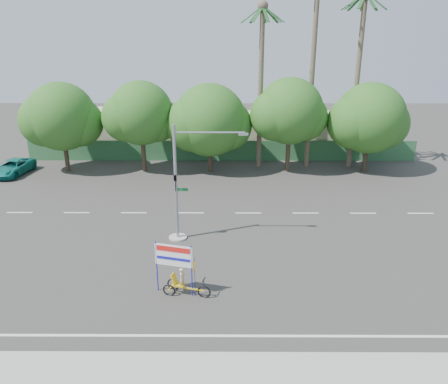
{
  "coord_description": "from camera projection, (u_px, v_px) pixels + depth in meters",
  "views": [
    {
      "loc": [
        0.43,
        -20.11,
        11.7
      ],
      "look_at": [
        0.33,
        2.62,
        3.5
      ],
      "focal_mm": 35.0,
      "sensor_mm": 36.0,
      "label": 1
    }
  ],
  "objects": [
    {
      "name": "tree_right",
      "position": [
        289.0,
        114.0,
        38.02
      ],
      "size": [
        6.9,
        5.8,
        8.36
      ],
      "color": "#473828",
      "rests_on": "ground"
    },
    {
      "name": "tree_left",
      "position": [
        141.0,
        115.0,
        38.14
      ],
      "size": [
        6.66,
        5.6,
        8.07
      ],
      "color": "#473828",
      "rests_on": "ground"
    },
    {
      "name": "tree_far_left",
      "position": [
        61.0,
        119.0,
        38.27
      ],
      "size": [
        7.14,
        6.0,
        7.96
      ],
      "color": "#473828",
      "rests_on": "ground"
    },
    {
      "name": "pickup_truck",
      "position": [
        13.0,
        167.0,
        38.6
      ],
      "size": [
        2.69,
        4.94,
        1.31
      ],
      "primitive_type": "imported",
      "rotation": [
        0.0,
        0.0,
        -0.11
      ],
      "color": "#11776D",
      "rests_on": "ground"
    },
    {
      "name": "building_right",
      "position": [
        297.0,
        133.0,
        46.7
      ],
      "size": [
        14.0,
        8.0,
        3.6
      ],
      "primitive_type": "cube",
      "color": "#BAB293",
      "rests_on": "ground"
    },
    {
      "name": "ground",
      "position": [
        218.0,
        272.0,
        22.89
      ],
      "size": [
        120.0,
        120.0,
        0.0
      ],
      "primitive_type": "plane",
      "color": "#33302D",
      "rests_on": "ground"
    },
    {
      "name": "palm_mid",
      "position": [
        359.0,
        63.0,
        37.99
      ],
      "size": [
        3.73,
        3.79,
        15.45
      ],
      "color": "#70604C",
      "rests_on": "ground"
    },
    {
      "name": "palm_tall",
      "position": [
        314.0,
        50.0,
        37.64
      ],
      "size": [
        3.73,
        3.79,
        17.45
      ],
      "color": "#70604C",
      "rests_on": "ground"
    },
    {
      "name": "building_left",
      "position": [
        129.0,
        131.0,
        46.71
      ],
      "size": [
        12.0,
        8.0,
        4.0
      ],
      "primitive_type": "cube",
      "color": "#BAB293",
      "rests_on": "ground"
    },
    {
      "name": "fence",
      "position": [
        222.0,
        151.0,
        42.77
      ],
      "size": [
        38.0,
        0.08,
        2.0
      ],
      "primitive_type": "cube",
      "color": "#336B3D",
      "rests_on": "ground"
    },
    {
      "name": "palm_short",
      "position": [
        261.0,
        69.0,
        38.21
      ],
      "size": [
        3.73,
        3.79,
        14.45
      ],
      "color": "#70604C",
      "rests_on": "ground"
    },
    {
      "name": "tree_center",
      "position": [
        209.0,
        122.0,
        38.31
      ],
      "size": [
        7.62,
        6.4,
        7.85
      ],
      "color": "#473828",
      "rests_on": "ground"
    },
    {
      "name": "sidewalk_near",
      "position": [
        214.0,
        376.0,
        15.81
      ],
      "size": [
        50.0,
        2.4,
        0.12
      ],
      "primitive_type": "cube",
      "color": "gray",
      "rests_on": "ground"
    },
    {
      "name": "trike_billboard",
      "position": [
        179.0,
        274.0,
        20.59
      ],
      "size": [
        2.65,
        1.02,
        2.67
      ],
      "rotation": [
        0.0,
        0.0,
        -0.26
      ],
      "color": "black",
      "rests_on": "ground"
    },
    {
      "name": "traffic_signal",
      "position": [
        181.0,
        193.0,
        25.65
      ],
      "size": [
        4.72,
        1.1,
        7.0
      ],
      "color": "gray",
      "rests_on": "ground"
    },
    {
      "name": "tree_far_right",
      "position": [
        369.0,
        120.0,
        38.19
      ],
      "size": [
        7.38,
        6.2,
        7.94
      ],
      "color": "#473828",
      "rests_on": "ground"
    }
  ]
}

